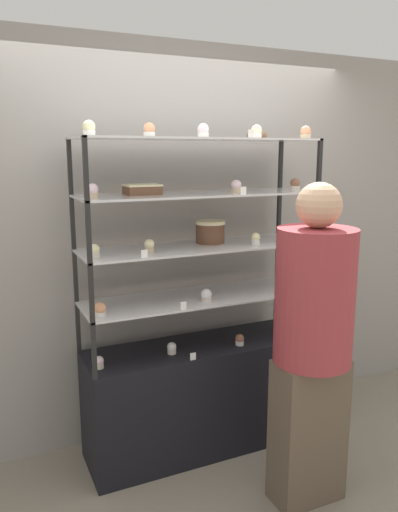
# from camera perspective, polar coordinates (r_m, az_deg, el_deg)

# --- Properties ---
(ground_plane) EXTENTS (20.00, 20.00, 0.00)m
(ground_plane) POSITION_cam_1_polar(r_m,az_deg,el_deg) (3.54, 0.00, -20.81)
(ground_plane) COLOR gray
(back_wall) EXTENTS (8.00, 0.05, 2.60)m
(back_wall) POSITION_cam_1_polar(r_m,az_deg,el_deg) (3.38, -2.61, 1.41)
(back_wall) COLOR gray
(back_wall) RESTS_ON ground_plane
(display_base) EXTENTS (1.45, 0.44, 0.71)m
(display_base) POSITION_cam_1_polar(r_m,az_deg,el_deg) (3.36, 0.00, -15.71)
(display_base) COLOR black
(display_base) RESTS_ON ground_plane
(display_riser_lower) EXTENTS (1.45, 0.44, 0.32)m
(display_riser_lower) POSITION_cam_1_polar(r_m,az_deg,el_deg) (3.12, 0.00, -4.96)
(display_riser_lower) COLOR black
(display_riser_lower) RESTS_ON display_base
(display_riser_middle) EXTENTS (1.45, 0.44, 0.32)m
(display_riser_middle) POSITION_cam_1_polar(r_m,az_deg,el_deg) (3.04, 0.00, 0.82)
(display_riser_middle) COLOR black
(display_riser_middle) RESTS_ON display_riser_lower
(display_riser_upper) EXTENTS (1.45, 0.44, 0.32)m
(display_riser_upper) POSITION_cam_1_polar(r_m,az_deg,el_deg) (3.00, 0.00, 6.84)
(display_riser_upper) COLOR black
(display_riser_upper) RESTS_ON display_riser_middle
(display_riser_top) EXTENTS (1.45, 0.44, 0.32)m
(display_riser_top) POSITION_cam_1_polar(r_m,az_deg,el_deg) (2.99, 0.00, 12.97)
(display_riser_top) COLOR black
(display_riser_top) RESTS_ON display_riser_upper
(layer_cake_centerpiece) EXTENTS (0.19, 0.19, 0.14)m
(layer_cake_centerpiece) POSITION_cam_1_polar(r_m,az_deg,el_deg) (3.13, 1.29, 2.81)
(layer_cake_centerpiece) COLOR brown
(layer_cake_centerpiece) RESTS_ON display_riser_middle
(sheet_cake_frosted) EXTENTS (0.20, 0.16, 0.06)m
(sheet_cake_frosted) POSITION_cam_1_polar(r_m,az_deg,el_deg) (2.90, -6.50, 7.57)
(sheet_cake_frosted) COLOR brown
(sheet_cake_frosted) RESTS_ON display_riser_upper
(cupcake_0) EXTENTS (0.06, 0.06, 0.07)m
(cupcake_0) POSITION_cam_1_polar(r_m,az_deg,el_deg) (2.93, -11.36, -11.84)
(cupcake_0) COLOR beige
(cupcake_0) RESTS_ON display_base
(cupcake_1) EXTENTS (0.06, 0.06, 0.07)m
(cupcake_1) POSITION_cam_1_polar(r_m,az_deg,el_deg) (3.07, -3.13, -10.48)
(cupcake_1) COLOR beige
(cupcake_1) RESTS_ON display_base
(cupcake_2) EXTENTS (0.06, 0.06, 0.07)m
(cupcake_2) POSITION_cam_1_polar(r_m,az_deg,el_deg) (3.21, 4.67, -9.53)
(cupcake_2) COLOR white
(cupcake_2) RESTS_ON display_base
(cupcake_3) EXTENTS (0.06, 0.06, 0.07)m
(cupcake_3) POSITION_cam_1_polar(r_m,az_deg,el_deg) (3.49, 10.39, -7.89)
(cupcake_3) COLOR white
(cupcake_3) RESTS_ON display_base
(price_tag_0) EXTENTS (0.04, 0.00, 0.04)m
(price_tag_0) POSITION_cam_1_polar(r_m,az_deg,el_deg) (2.99, -0.68, -11.41)
(price_tag_0) COLOR white
(price_tag_0) RESTS_ON display_base
(cupcake_4) EXTENTS (0.07, 0.07, 0.07)m
(cupcake_4) POSITION_cam_1_polar(r_m,az_deg,el_deg) (2.80, -11.26, -6.01)
(cupcake_4) COLOR white
(cupcake_4) RESTS_ON display_riser_lower
(cupcake_5) EXTENTS (0.07, 0.07, 0.07)m
(cupcake_5) POSITION_cam_1_polar(r_m,az_deg,el_deg) (3.01, 0.77, -4.52)
(cupcake_5) COLOR beige
(cupcake_5) RESTS_ON display_riser_lower
(cupcake_6) EXTENTS (0.07, 0.07, 0.07)m
(cupcake_6) POSITION_cam_1_polar(r_m,az_deg,el_deg) (3.36, 11.17, -3.00)
(cupcake_6) COLOR white
(cupcake_6) RESTS_ON display_riser_lower
(price_tag_1) EXTENTS (0.04, 0.00, 0.04)m
(price_tag_1) POSITION_cam_1_polar(r_m,az_deg,el_deg) (2.85, -1.78, -5.68)
(price_tag_1) COLOR white
(price_tag_1) RESTS_ON display_riser_lower
(cupcake_7) EXTENTS (0.06, 0.06, 0.07)m
(cupcake_7) POSITION_cam_1_polar(r_m,az_deg,el_deg) (2.75, -11.85, 0.57)
(cupcake_7) COLOR beige
(cupcake_7) RESTS_ON display_riser_middle
(cupcake_8) EXTENTS (0.06, 0.06, 0.07)m
(cupcake_8) POSITION_cam_1_polar(r_m,az_deg,el_deg) (2.86, -5.69, 1.18)
(cupcake_8) COLOR #CCB28C
(cupcake_8) RESTS_ON display_riser_middle
(cupcake_9) EXTENTS (0.06, 0.06, 0.07)m
(cupcake_9) POSITION_cam_1_polar(r_m,az_deg,el_deg) (3.10, 6.49, 1.97)
(cupcake_9) COLOR white
(cupcake_9) RESTS_ON display_riser_middle
(cupcake_10) EXTENTS (0.06, 0.06, 0.07)m
(cupcake_10) POSITION_cam_1_polar(r_m,az_deg,el_deg) (3.34, 10.84, 2.54)
(cupcake_10) COLOR #CCB28C
(cupcake_10) RESTS_ON display_riser_middle
(price_tag_2) EXTENTS (0.04, 0.00, 0.04)m
(price_tag_2) POSITION_cam_1_polar(r_m,az_deg,el_deg) (2.70, -6.26, 0.25)
(price_tag_2) COLOR white
(price_tag_2) RESTS_ON display_riser_middle
(cupcake_11) EXTENTS (0.06, 0.06, 0.08)m
(cupcake_11) POSITION_cam_1_polar(r_m,az_deg,el_deg) (2.73, -12.09, 7.28)
(cupcake_11) COLOR #CCB28C
(cupcake_11) RESTS_ON display_riser_upper
(cupcake_12) EXTENTS (0.06, 0.06, 0.08)m
(cupcake_12) POSITION_cam_1_polar(r_m,az_deg,el_deg) (3.04, 4.27, 7.92)
(cupcake_12) COLOR #CCB28C
(cupcake_12) RESTS_ON display_riser_upper
(cupcake_13) EXTENTS (0.06, 0.06, 0.08)m
(cupcake_13) POSITION_cam_1_polar(r_m,az_deg,el_deg) (3.29, 10.92, 8.03)
(cupcake_13) COLOR beige
(cupcake_13) RESTS_ON display_riser_upper
(price_tag_3) EXTENTS (0.04, 0.00, 0.04)m
(price_tag_3) POSITION_cam_1_polar(r_m,az_deg,el_deg) (2.90, 5.10, 7.45)
(price_tag_3) COLOR white
(price_tag_3) RESTS_ON display_riser_upper
(cupcake_14) EXTENTS (0.07, 0.07, 0.08)m
(cupcake_14) POSITION_cam_1_polar(r_m,az_deg,el_deg) (2.68, -12.47, 14.05)
(cupcake_14) COLOR white
(cupcake_14) RESTS_ON display_riser_top
(cupcake_15) EXTENTS (0.07, 0.07, 0.08)m
(cupcake_15) POSITION_cam_1_polar(r_m,az_deg,el_deg) (2.83, -5.71, 14.12)
(cupcake_15) COLOR white
(cupcake_15) RESTS_ON display_riser_top
(cupcake_16) EXTENTS (0.07, 0.07, 0.08)m
(cupcake_16) POSITION_cam_1_polar(r_m,az_deg,el_deg) (2.91, 0.48, 14.11)
(cupcake_16) COLOR white
(cupcake_16) RESTS_ON display_riser_top
(cupcake_17) EXTENTS (0.07, 0.07, 0.08)m
(cupcake_17) POSITION_cam_1_polar(r_m,az_deg,el_deg) (3.06, 6.58, 13.91)
(cupcake_17) COLOR white
(cupcake_17) RESTS_ON display_riser_top
(cupcake_18) EXTENTS (0.07, 0.07, 0.08)m
(cupcake_18) POSITION_cam_1_polar(r_m,az_deg,el_deg) (3.23, 12.08, 13.62)
(cupcake_18) COLOR #CCB28C
(cupcake_18) RESTS_ON display_riser_top
(price_tag_4) EXTENTS (0.04, 0.00, 0.04)m
(price_tag_4) POSITION_cam_1_polar(r_m,az_deg,el_deg) (2.92, 5.98, 13.75)
(price_tag_4) COLOR white
(price_tag_4) RESTS_ON display_riser_top
(donut_glazed) EXTENTS (0.13, 0.13, 0.04)m
(donut_glazed) POSITION_cam_1_polar(r_m,az_deg,el_deg) (3.15, 6.62, 13.54)
(donut_glazed) COLOR brown
(donut_glazed) RESTS_ON display_riser_top
(customer_figure) EXTENTS (0.41, 0.41, 1.76)m
(customer_figure) POSITION_cam_1_polar(r_m,az_deg,el_deg) (2.73, 12.84, -9.23)
(customer_figure) COLOR brown
(customer_figure) RESTS_ON ground_plane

